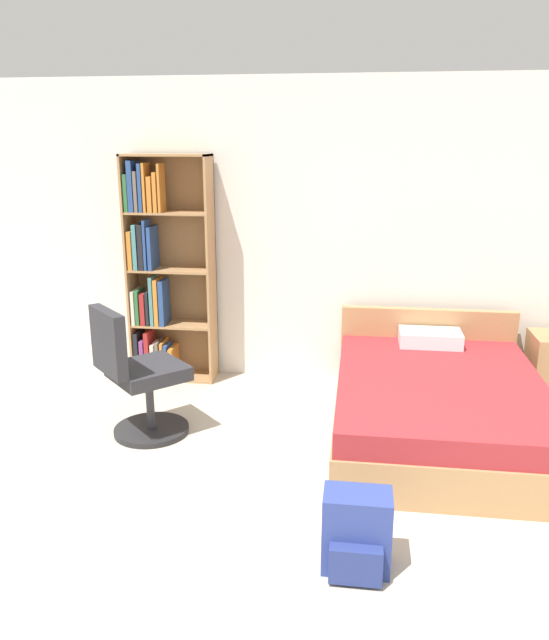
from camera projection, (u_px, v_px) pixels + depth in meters
name	position (u px, v px, depth m)	size (l,w,h in m)	color
wall_back	(345.00, 235.00, 5.35)	(9.00, 0.06, 2.60)	white
bookshelf	(160.00, 276.00, 5.46)	(0.74, 0.30, 1.98)	#AD7F51
bed	(437.00, 403.00, 4.54)	(1.46, 2.01, 0.71)	#AD7F51
office_chair	(138.00, 378.00, 4.45)	(0.72, 0.72, 0.98)	#232326
backpack_blue	(357.00, 534.00, 3.10)	(0.34, 0.29, 0.42)	navy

